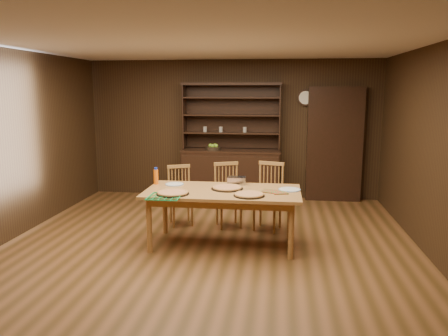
# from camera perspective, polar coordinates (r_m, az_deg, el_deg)

# --- Properties ---
(floor) EXTENTS (6.00, 6.00, 0.00)m
(floor) POSITION_cam_1_polar(r_m,az_deg,el_deg) (5.72, -2.27, -10.75)
(floor) COLOR brown
(floor) RESTS_ON ground
(room_shell) EXTENTS (6.00, 6.00, 6.00)m
(room_shell) POSITION_cam_1_polar(r_m,az_deg,el_deg) (5.36, -2.38, 5.19)
(room_shell) COLOR silver
(room_shell) RESTS_ON floor
(china_hutch) EXTENTS (1.84, 0.52, 2.17)m
(china_hutch) POSITION_cam_1_polar(r_m,az_deg,el_deg) (8.20, 0.91, 0.01)
(china_hutch) COLOR black
(china_hutch) RESTS_ON floor
(doorway) EXTENTS (1.00, 0.18, 2.10)m
(doorway) POSITION_cam_1_polar(r_m,az_deg,el_deg) (8.29, 14.23, 2.99)
(doorway) COLOR black
(doorway) RESTS_ON floor
(wall_clock) EXTENTS (0.30, 0.05, 0.30)m
(wall_clock) POSITION_cam_1_polar(r_m,az_deg,el_deg) (8.24, 10.59, 9.02)
(wall_clock) COLOR black
(wall_clock) RESTS_ON room_shell
(dining_table) EXTENTS (2.02, 1.01, 0.75)m
(dining_table) POSITION_cam_1_polar(r_m,az_deg,el_deg) (5.73, -0.17, -3.64)
(dining_table) COLOR #AC733B
(dining_table) RESTS_ON floor
(chair_left) EXTENTS (0.48, 0.48, 0.91)m
(chair_left) POSITION_cam_1_polar(r_m,az_deg,el_deg) (6.74, -5.75, -3.30)
(chair_left) COLOR #BF8B41
(chair_left) RESTS_ON floor
(chair_center) EXTENTS (0.51, 0.50, 0.96)m
(chair_center) POSITION_cam_1_polar(r_m,az_deg,el_deg) (6.61, 0.47, -3.24)
(chair_center) COLOR #BF8B41
(chair_center) RESTS_ON floor
(chair_right) EXTENTS (0.50, 0.49, 0.99)m
(chair_right) POSITION_cam_1_polar(r_m,az_deg,el_deg) (6.50, 5.90, -3.38)
(chair_right) COLOR #BF8B41
(chair_right) RESTS_ON floor
(pizza_left) EXTENTS (0.41, 0.41, 0.04)m
(pizza_left) POSITION_cam_1_polar(r_m,az_deg,el_deg) (5.53, -6.71, -3.24)
(pizza_left) COLOR black
(pizza_left) RESTS_ON dining_table
(pizza_right) EXTENTS (0.39, 0.39, 0.04)m
(pizza_right) POSITION_cam_1_polar(r_m,az_deg,el_deg) (5.41, 3.30, -3.48)
(pizza_right) COLOR black
(pizza_right) RESTS_ON dining_table
(pizza_center) EXTENTS (0.42, 0.42, 0.04)m
(pizza_center) POSITION_cam_1_polar(r_m,az_deg,el_deg) (5.77, 0.42, -2.59)
(pizza_center) COLOR black
(pizza_center) RESTS_ON dining_table
(cooling_rack) EXTENTS (0.46, 0.46, 0.02)m
(cooling_rack) POSITION_cam_1_polar(r_m,az_deg,el_deg) (5.40, -7.75, -3.67)
(cooling_rack) COLOR #0C9E47
(cooling_rack) RESTS_ON dining_table
(plate_left) EXTENTS (0.25, 0.25, 0.02)m
(plate_left) POSITION_cam_1_polar(r_m,az_deg,el_deg) (6.06, -6.49, -2.12)
(plate_left) COLOR white
(plate_left) RESTS_ON dining_table
(plate_right) EXTENTS (0.29, 0.29, 0.02)m
(plate_right) POSITION_cam_1_polar(r_m,az_deg,el_deg) (5.77, 8.54, -2.80)
(plate_right) COLOR white
(plate_right) RESTS_ON dining_table
(foil_dish) EXTENTS (0.26, 0.19, 0.10)m
(foil_dish) POSITION_cam_1_polar(r_m,az_deg,el_deg) (6.07, 1.66, -1.63)
(foil_dish) COLOR silver
(foil_dish) RESTS_ON dining_table
(juice_bottle) EXTENTS (0.06, 0.06, 0.24)m
(juice_bottle) POSITION_cam_1_polar(r_m,az_deg,el_deg) (6.12, -8.87, -1.08)
(juice_bottle) COLOR orange
(juice_bottle) RESTS_ON dining_table
(pot_holder_a) EXTENTS (0.22, 0.22, 0.01)m
(pot_holder_a) POSITION_cam_1_polar(r_m,az_deg,el_deg) (5.60, 7.32, -3.19)
(pot_holder_a) COLOR red
(pot_holder_a) RESTS_ON dining_table
(pot_holder_b) EXTENTS (0.22, 0.22, 0.01)m
(pot_holder_b) POSITION_cam_1_polar(r_m,az_deg,el_deg) (5.65, 5.88, -3.04)
(pot_holder_b) COLOR red
(pot_holder_b) RESTS_ON dining_table
(fruit_bowl) EXTENTS (0.28, 0.28, 0.12)m
(fruit_bowl) POSITION_cam_1_polar(r_m,az_deg,el_deg) (8.12, -1.42, 2.68)
(fruit_bowl) COLOR black
(fruit_bowl) RESTS_ON china_hutch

